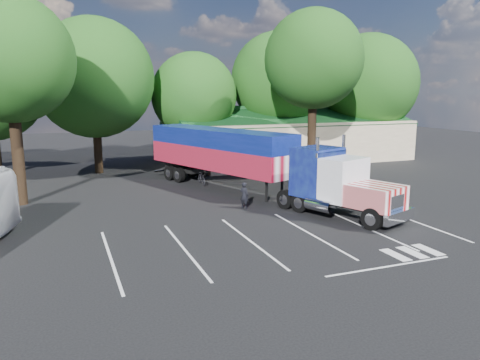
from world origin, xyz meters
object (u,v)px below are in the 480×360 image
object	(u,v)px
woman	(244,195)
silver_sedan	(260,159)
semi_truck	(245,157)
bicycle	(202,178)

from	to	relation	value
woman	silver_sedan	bearing A→B (deg)	-59.29
semi_truck	woman	world-z (taller)	semi_truck
silver_sedan	woman	bearing A→B (deg)	173.10
semi_truck	woman	xyz separation A→B (m)	(-1.59, -3.88, -1.73)
woman	bicycle	size ratio (longest dim) A/B	0.82
woman	bicycle	xyz separation A→B (m)	(-0.28, 7.97, -0.29)
semi_truck	bicycle	bearing A→B (deg)	93.77
bicycle	semi_truck	bearing A→B (deg)	-62.48
semi_truck	woman	distance (m)	4.53
woman	bicycle	distance (m)	7.98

